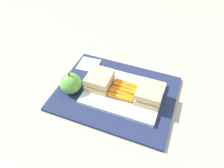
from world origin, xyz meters
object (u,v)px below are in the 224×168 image
object	(u,v)px
food_tray	(123,93)
carrot_sticks_bundle	(123,90)
sandwich_half_left	(149,94)
sandwich_half_right	(100,80)
paper_napkin	(89,64)
apple	(71,83)

from	to	relation	value
food_tray	carrot_sticks_bundle	bearing A→B (deg)	-5.74
sandwich_half_left	sandwich_half_right	distance (m)	0.16
food_tray	paper_napkin	world-z (taller)	food_tray
apple	sandwich_half_left	bearing A→B (deg)	-169.45
sandwich_half_right	food_tray	bearing A→B (deg)	180.00
sandwich_half_left	carrot_sticks_bundle	size ratio (longest dim) A/B	1.01
carrot_sticks_bundle	sandwich_half_left	bearing A→B (deg)	179.97
food_tray	paper_napkin	xyz separation A→B (m)	(0.16, -0.09, -0.00)
sandwich_half_right	apple	bearing A→B (deg)	29.52
carrot_sticks_bundle	paper_napkin	distance (m)	0.18
food_tray	apple	size ratio (longest dim) A/B	3.01
carrot_sticks_bundle	apple	distance (m)	0.16
sandwich_half_right	carrot_sticks_bundle	xyz separation A→B (m)	(-0.08, -0.00, -0.02)
sandwich_half_right	carrot_sticks_bundle	world-z (taller)	sandwich_half_right
sandwich_half_left	paper_napkin	xyz separation A→B (m)	(0.24, -0.09, -0.03)
food_tray	sandwich_half_right	size ratio (longest dim) A/B	2.88
carrot_sticks_bundle	paper_napkin	world-z (taller)	carrot_sticks_bundle
sandwich_half_right	apple	distance (m)	0.09
sandwich_half_right	sandwich_half_left	bearing A→B (deg)	180.00
sandwich_half_right	apple	size ratio (longest dim) A/B	1.05
carrot_sticks_bundle	paper_napkin	size ratio (longest dim) A/B	1.13
carrot_sticks_bundle	paper_napkin	bearing A→B (deg)	-28.98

